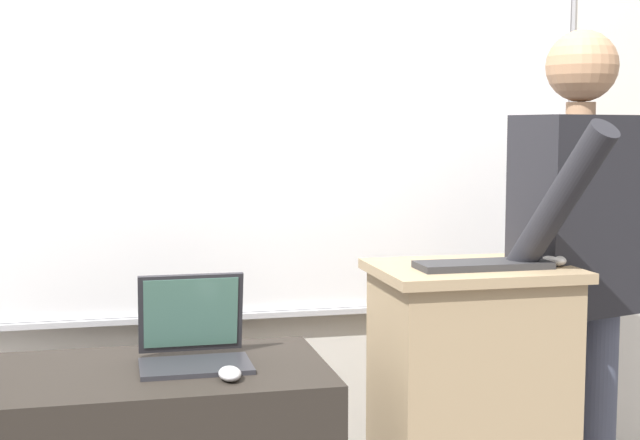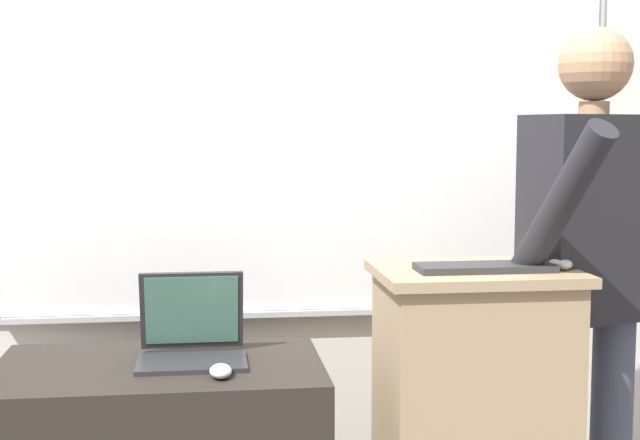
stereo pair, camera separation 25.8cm
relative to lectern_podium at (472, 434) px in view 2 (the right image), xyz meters
The scene contains 7 objects.
back_wall 1.18m from the lectern_podium, 115.11° to the left, with size 6.40×0.17×2.74m.
lectern_podium is the anchor object (origin of this frame).
person_presenter 0.62m from the lectern_podium, 10.52° to the left, with size 0.57×0.62×1.71m.
laptop 0.88m from the lectern_podium, behind, with size 0.31×0.27×0.25m.
wireless_keyboard 0.51m from the lectern_podium, 78.59° to the right, with size 0.39×0.14×0.02m.
computer_mouse_by_laptop 0.80m from the lectern_podium, 168.43° to the right, with size 0.06×0.10×0.03m.
computer_mouse_by_keyboard 0.57m from the lectern_podium, 12.87° to the right, with size 0.06×0.10×0.03m.
Camera 2 is at (-0.44, -2.10, 1.41)m, focal length 50.00 mm.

